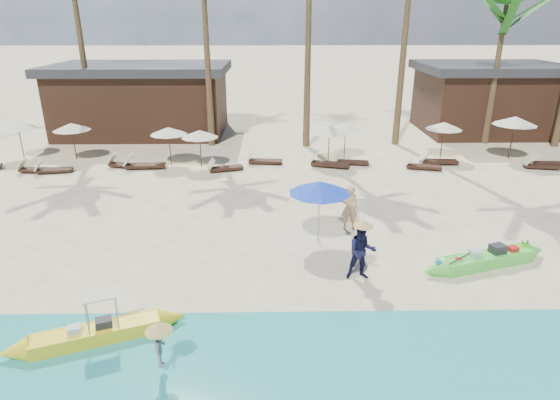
{
  "coord_description": "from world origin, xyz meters",
  "views": [
    {
      "loc": [
        0.21,
        -12.49,
        6.96
      ],
      "look_at": [
        0.44,
        2.0,
        1.3
      ],
      "focal_mm": 30.0,
      "sensor_mm": 36.0,
      "label": 1
    }
  ],
  "objects_px": {
    "yellow_canoe": "(97,333)",
    "tourist": "(349,208)",
    "blue_umbrella": "(320,187)",
    "green_canoe": "(486,259)"
  },
  "relations": [
    {
      "from": "tourist",
      "to": "blue_umbrella",
      "type": "bearing_deg",
      "value": 37.09
    },
    {
      "from": "tourist",
      "to": "blue_umbrella",
      "type": "height_order",
      "value": "blue_umbrella"
    },
    {
      "from": "yellow_canoe",
      "to": "blue_umbrella",
      "type": "xyz_separation_m",
      "value": [
        5.56,
        5.01,
        1.74
      ]
    },
    {
      "from": "green_canoe",
      "to": "yellow_canoe",
      "type": "xyz_separation_m",
      "value": [
        -10.44,
        -3.34,
        -0.02
      ]
    },
    {
      "from": "yellow_canoe",
      "to": "tourist",
      "type": "xyz_separation_m",
      "value": [
        6.73,
        6.02,
        0.61
      ]
    },
    {
      "from": "yellow_canoe",
      "to": "tourist",
      "type": "relative_size",
      "value": 2.7
    },
    {
      "from": "green_canoe",
      "to": "tourist",
      "type": "distance_m",
      "value": 4.62
    },
    {
      "from": "yellow_canoe",
      "to": "tourist",
      "type": "distance_m",
      "value": 9.05
    },
    {
      "from": "tourist",
      "to": "yellow_canoe",
      "type": "bearing_deg",
      "value": 37.9
    },
    {
      "from": "yellow_canoe",
      "to": "green_canoe",
      "type": "bearing_deg",
      "value": -2.74
    }
  ]
}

